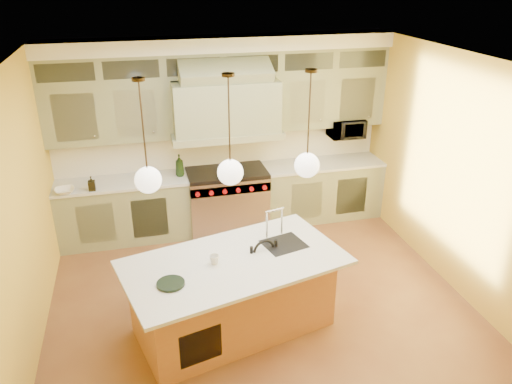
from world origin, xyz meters
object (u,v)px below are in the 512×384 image
object	(u,v)px
kitchen_island	(234,293)
microwave	(346,128)
range	(227,199)
counter_stool	(269,280)

from	to	relation	value
kitchen_island	microwave	bearing A→B (deg)	32.68
range	microwave	bearing A→B (deg)	3.12
kitchen_island	counter_stool	size ratio (longest dim) A/B	2.46
counter_stool	microwave	xyz separation A→B (m)	(1.94, 2.53, 0.86)
counter_stool	kitchen_island	bearing A→B (deg)	162.35
range	counter_stool	bearing A→B (deg)	-89.86
range	counter_stool	xyz separation A→B (m)	(0.01, -2.42, 0.10)
range	counter_stool	distance (m)	2.42
kitchen_island	range	bearing A→B (deg)	66.48
kitchen_island	counter_stool	distance (m)	0.42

